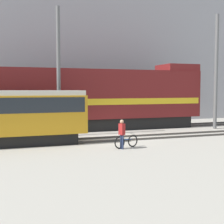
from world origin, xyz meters
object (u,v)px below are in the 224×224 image
(streetcar, at_px, (9,114))
(bicycle, at_px, (126,142))
(utility_pole_center, at_px, (216,72))
(person, at_px, (122,131))
(freight_locomotive, at_px, (96,99))
(utility_pole_left, at_px, (59,72))

(streetcar, xyz_separation_m, bicycle, (6.36, -2.98, -1.54))
(bicycle, relative_size, utility_pole_center, 0.17)
(person, distance_m, utility_pole_center, 12.95)
(bicycle, bearing_deg, streetcar, 154.94)
(streetcar, height_order, person, streetcar)
(person, xyz_separation_m, utility_pole_center, (10.84, 5.95, 3.83))
(freight_locomotive, bearing_deg, person, -96.67)
(bicycle, distance_m, utility_pole_left, 7.68)
(freight_locomotive, height_order, person, freight_locomotive)
(freight_locomotive, height_order, streetcar, freight_locomotive)
(bicycle, height_order, person, person)
(freight_locomotive, distance_m, utility_pole_center, 10.43)
(freight_locomotive, height_order, bicycle, freight_locomotive)
(bicycle, distance_m, utility_pole_center, 12.72)
(freight_locomotive, relative_size, utility_pole_left, 2.01)
(utility_pole_center, bearing_deg, person, -151.23)
(streetcar, distance_m, utility_pole_center, 17.30)
(freight_locomotive, bearing_deg, utility_pole_center, -15.42)
(bicycle, xyz_separation_m, utility_pole_left, (-2.94, 5.69, 4.25))
(utility_pole_center, bearing_deg, streetcar, -170.85)
(utility_pole_left, bearing_deg, bicycle, -62.65)
(person, bearing_deg, streetcar, 151.55)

